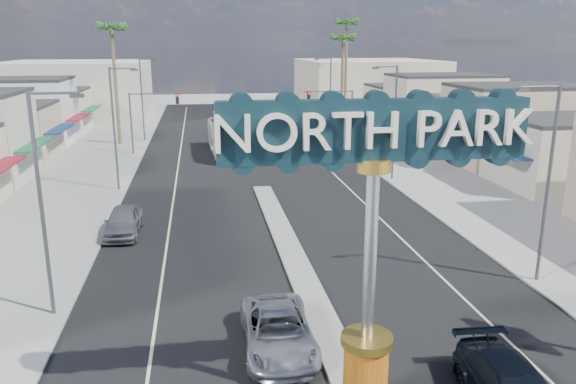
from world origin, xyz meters
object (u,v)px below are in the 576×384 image
object	(u,v)px
palm_right_mid	(343,43)
city_bus	(225,138)
streetlight_l_mid	(116,123)
suv_left	(278,331)
palm_right_far	(347,29)
streetlight_l_far	(143,95)
streetlight_r_near	(546,175)
car_parked_left	(123,221)
gateway_sign	(372,225)
traffic_signal_left	(150,111)
streetlight_r_mid	(393,117)
palm_left_far	(112,34)
streetlight_l_near	(45,195)
streetlight_r_far	(329,93)
traffic_signal_right	(335,107)

from	to	relation	value
palm_right_mid	city_bus	size ratio (longest dim) A/B	1.07
streetlight_l_mid	city_bus	distance (m)	15.96
suv_left	palm_right_far	bearing A→B (deg)	74.15
streetlight_l_far	streetlight_r_near	world-z (taller)	same
palm_right_mid	car_parked_left	world-z (taller)	palm_right_mid
gateway_sign	streetlight_r_near	xyz separation A→B (m)	(10.43, 8.02, -0.86)
streetlight_l_mid	car_parked_left	bearing A→B (deg)	-81.99
traffic_signal_left	car_parked_left	xyz separation A→B (m)	(0.18, -24.18, -3.48)
streetlight_l_far	traffic_signal_left	bearing A→B (deg)	-81.14
palm_right_mid	palm_right_far	bearing A→B (deg)	71.57
gateway_sign	palm_right_far	size ratio (longest dim) A/B	0.65
gateway_sign	streetlight_r_mid	size ratio (longest dim) A/B	1.02
gateway_sign	streetlight_l_mid	distance (m)	29.91
palm_left_far	suv_left	bearing A→B (deg)	-75.95
streetlight_l_near	city_bus	distance (m)	34.33
streetlight_r_far	city_bus	bearing A→B (deg)	-144.37
streetlight_l_mid	car_parked_left	world-z (taller)	streetlight_l_mid
palm_right_mid	city_bus	distance (m)	21.75
city_bus	traffic_signal_right	bearing A→B (deg)	1.78
streetlight_l_mid	streetlight_l_far	xyz separation A→B (m)	(0.00, 22.00, 0.00)
streetlight_l_near	suv_left	world-z (taller)	streetlight_l_near
streetlight_l_far	suv_left	bearing A→B (deg)	-79.60
traffic_signal_left	streetlight_r_near	world-z (taller)	streetlight_r_near
streetlight_r_mid	city_bus	xyz separation A→B (m)	(-12.43, 13.09, -3.49)
streetlight_r_far	suv_left	distance (m)	47.81
streetlight_l_near	traffic_signal_right	bearing A→B (deg)	60.01
palm_right_far	suv_left	world-z (taller)	palm_right_far
gateway_sign	streetlight_r_far	world-z (taller)	gateway_sign
traffic_signal_right	palm_left_far	bearing A→B (deg)	164.85
streetlight_r_near	city_bus	bearing A→B (deg)	110.59
streetlight_l_far	palm_right_far	xyz separation A→B (m)	(25.43, 10.00, 7.32)
streetlight_r_mid	palm_right_far	bearing A→B (deg)	81.88
traffic_signal_right	streetlight_r_near	world-z (taller)	streetlight_r_near
traffic_signal_right	palm_right_mid	world-z (taller)	palm_right_mid
streetlight_r_near	gateway_sign	bearing A→B (deg)	-142.45
traffic_signal_right	palm_right_mid	xyz separation A→B (m)	(3.82, 12.01, 6.33)
streetlight_l_near	streetlight_r_near	bearing A→B (deg)	0.00
car_parked_left	streetlight_l_far	bearing A→B (deg)	94.07
streetlight_r_near	palm_left_far	xyz separation A→B (m)	(-23.43, 40.00, 6.43)
gateway_sign	car_parked_left	world-z (taller)	gateway_sign
streetlight_l_far	streetlight_l_near	bearing A→B (deg)	-90.00
traffic_signal_right	suv_left	bearing A→B (deg)	-106.42
traffic_signal_right	streetlight_l_far	distance (m)	21.20
traffic_signal_left	streetlight_r_far	bearing A→B (deg)	22.20
car_parked_left	streetlight_r_far	bearing A→B (deg)	60.40
streetlight_r_near	palm_left_far	world-z (taller)	palm_left_far
traffic_signal_left	suv_left	size ratio (longest dim) A/B	1.13
streetlight_l_far	palm_right_far	distance (m)	28.29
streetlight_r_mid	palm_right_mid	world-z (taller)	palm_right_mid
palm_left_far	palm_right_far	distance (m)	30.48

